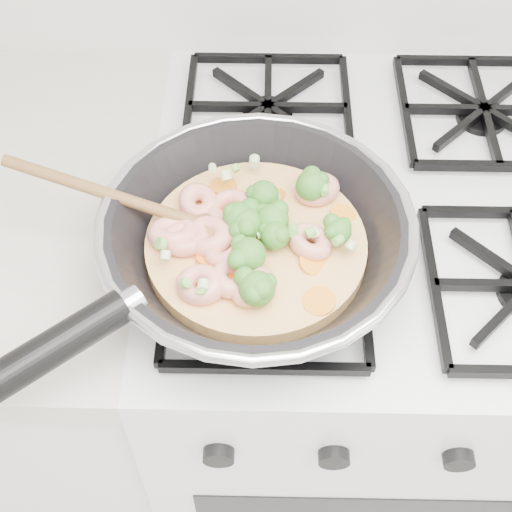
{
  "coord_description": "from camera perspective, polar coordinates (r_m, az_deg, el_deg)",
  "views": [
    {
      "loc": [
        -0.15,
        1.08,
        1.57
      ],
      "look_at": [
        -0.16,
        1.58,
        0.93
      ],
      "focal_mm": 49.89,
      "sensor_mm": 36.0,
      "label": 1
    }
  ],
  "objects": [
    {
      "name": "skillet",
      "position": [
        0.78,
        -0.44,
        1.29
      ],
      "size": [
        0.47,
        0.42,
        0.1
      ],
      "rotation": [
        0.0,
        0.0,
        0.4
      ],
      "color": "black",
      "rests_on": "stove"
    },
    {
      "name": "stove",
      "position": [
        1.28,
        7.43,
        -8.76
      ],
      "size": [
        0.6,
        0.6,
        0.92
      ],
      "color": "white",
      "rests_on": "ground"
    }
  ]
}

